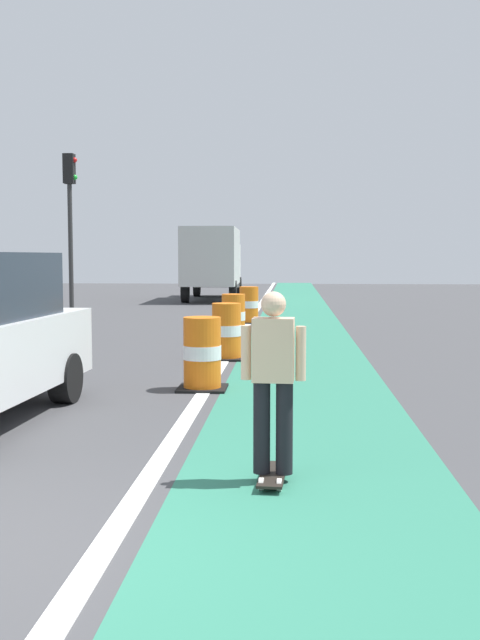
% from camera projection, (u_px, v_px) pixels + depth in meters
% --- Properties ---
extents(bike_lane_strip, '(2.50, 80.00, 0.01)m').
position_uv_depth(bike_lane_strip, '(301.00, 346.00, 16.84)').
color(bike_lane_strip, '#2D755B').
rests_on(bike_lane_strip, ground).
extents(lane_divider_stripe, '(0.20, 80.00, 0.01)m').
position_uv_depth(lane_divider_stripe, '(234.00, 345.00, 16.94)').
color(lane_divider_stripe, silver).
rests_on(lane_divider_stripe, ground).
extents(skateboarder_on_lane, '(0.57, 0.81, 1.69)m').
position_uv_depth(skateboarder_on_lane, '(273.00, 380.00, 6.63)').
color(skateboarder_on_lane, black).
rests_on(skateboarder_on_lane, ground).
extents(traffic_barrel_front, '(0.73, 0.73, 1.09)m').
position_uv_depth(traffic_barrel_front, '(202.00, 354.00, 11.30)').
color(traffic_barrel_front, orange).
rests_on(traffic_barrel_front, ground).
extents(traffic_barrel_mid, '(0.73, 0.73, 1.09)m').
position_uv_depth(traffic_barrel_mid, '(226.00, 332.00, 14.63)').
color(traffic_barrel_mid, orange).
rests_on(traffic_barrel_mid, ground).
extents(traffic_barrel_back, '(0.73, 0.73, 1.09)m').
position_uv_depth(traffic_barrel_back, '(233.00, 317.00, 18.17)').
color(traffic_barrel_back, orange).
rests_on(traffic_barrel_back, ground).
extents(traffic_barrel_far, '(0.73, 0.73, 1.09)m').
position_uv_depth(traffic_barrel_far, '(249.00, 305.00, 22.52)').
color(traffic_barrel_far, orange).
rests_on(traffic_barrel_far, ground).
extents(delivery_truck_down_block, '(2.51, 7.65, 3.23)m').
position_uv_depth(delivery_truck_down_block, '(213.00, 259.00, 34.62)').
color(delivery_truck_down_block, beige).
rests_on(delivery_truck_down_block, ground).
extents(traffic_light_corner, '(0.41, 0.32, 5.10)m').
position_uv_depth(traffic_light_corner, '(70.00, 207.00, 23.13)').
color(traffic_light_corner, '#2D2D2D').
rests_on(traffic_light_corner, ground).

